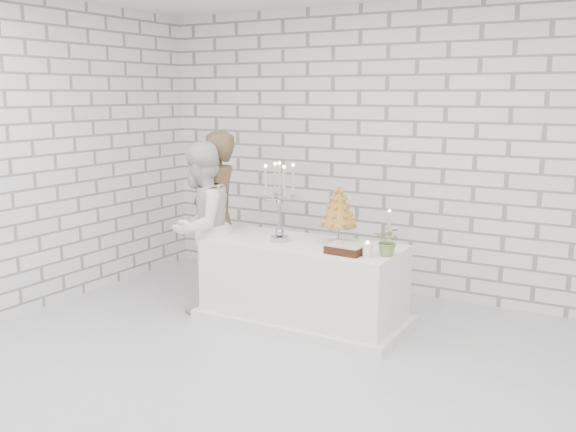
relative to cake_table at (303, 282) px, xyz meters
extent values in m
cube|color=silver|center=(0.57, -1.19, -0.38)|extent=(6.00, 5.00, 0.01)
cube|color=white|center=(0.57, 1.31, 1.12)|extent=(6.00, 0.01, 3.00)
cube|color=white|center=(-2.43, -1.19, 1.12)|extent=(0.01, 5.00, 3.00)
cube|color=white|center=(0.00, 0.00, 0.00)|extent=(1.80, 0.80, 0.75)
imported|color=brown|center=(-1.10, 0.17, 0.49)|extent=(0.47, 0.66, 1.73)
imported|color=white|center=(-1.04, -0.17, 0.45)|extent=(0.69, 0.85, 1.64)
cube|color=black|center=(0.50, -0.17, 0.42)|extent=(0.33, 0.24, 0.08)
cylinder|color=white|center=(0.72, -0.21, 0.44)|extent=(0.09, 0.09, 0.12)
cylinder|color=#C2AE94|center=(0.74, 0.22, 0.54)|extent=(0.08, 0.08, 0.32)
imported|color=#5B7A41|center=(0.84, -0.07, 0.50)|extent=(0.25, 0.22, 0.26)
camera|label=1|loc=(2.72, -5.04, 1.71)|focal=40.18mm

